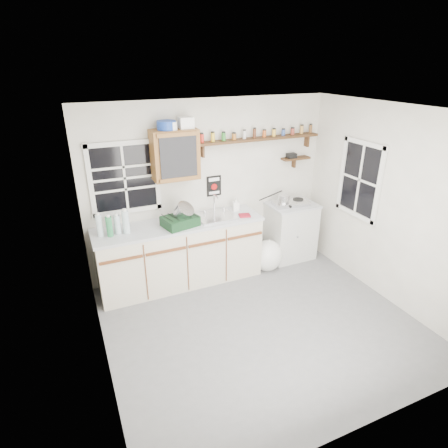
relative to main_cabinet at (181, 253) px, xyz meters
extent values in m
cube|color=#595A5C|center=(0.58, -1.30, -0.47)|extent=(3.60, 3.20, 0.02)
cube|color=white|center=(0.58, -1.30, 2.05)|extent=(3.60, 3.20, 0.02)
cube|color=#B0AB9E|center=(-1.23, -1.30, 0.79)|extent=(0.02, 3.20, 2.50)
cube|color=#B0AB9E|center=(2.40, -1.30, 0.79)|extent=(0.02, 3.20, 2.50)
cube|color=#B0AB9E|center=(0.58, 0.31, 0.79)|extent=(3.60, 0.02, 2.50)
cube|color=#B0AB9E|center=(0.58, -2.91, 0.79)|extent=(3.60, 0.02, 2.50)
cube|color=beige|center=(0.00, 0.00, -0.02)|extent=(2.27, 0.60, 0.88)
cube|color=#A1A3A8|center=(0.00, 0.00, 0.44)|extent=(2.31, 0.62, 0.04)
cube|color=brown|center=(-0.85, -0.31, 0.24)|extent=(0.53, 0.02, 0.03)
cube|color=brown|center=(-0.28, -0.31, 0.24)|extent=(0.53, 0.02, 0.03)
cube|color=brown|center=(0.28, -0.31, 0.24)|extent=(0.53, 0.02, 0.03)
cube|color=brown|center=(0.85, -0.31, 0.24)|extent=(0.53, 0.02, 0.03)
cube|color=#BABBB4|center=(1.83, 0.03, -0.02)|extent=(0.70, 0.55, 0.88)
cube|color=#A1A3A8|center=(1.83, 0.03, 0.43)|extent=(0.73, 0.57, 0.03)
cube|color=silver|center=(0.53, 0.00, 0.46)|extent=(0.52, 0.44, 0.03)
cylinder|color=silver|center=(0.58, 0.16, 0.60)|extent=(0.02, 0.02, 0.28)
cylinder|color=silver|center=(0.58, 0.10, 0.73)|extent=(0.02, 0.14, 0.02)
cube|color=brown|center=(0.03, 0.15, 1.36)|extent=(0.60, 0.30, 0.65)
cube|color=black|center=(0.03, -0.01, 1.36)|extent=(0.48, 0.02, 0.52)
cylinder|color=#173898|center=(-0.05, 0.15, 1.74)|extent=(0.24, 0.24, 0.11)
cube|color=white|center=(0.20, 0.15, 1.76)|extent=(0.18, 0.15, 0.14)
cylinder|color=white|center=(0.01, 0.10, 1.74)|extent=(0.12, 0.12, 0.10)
cube|color=#32200E|center=(1.31, 0.21, 1.46)|extent=(1.91, 0.18, 0.04)
cube|color=#32200E|center=(0.45, 0.25, 1.36)|extent=(0.03, 0.10, 0.18)
cube|color=#32200E|center=(2.17, 0.25, 1.36)|extent=(0.03, 0.10, 0.18)
cylinder|color=red|center=(0.43, 0.21, 1.53)|extent=(0.06, 0.06, 0.11)
cylinder|color=black|center=(0.43, 0.21, 1.60)|extent=(0.05, 0.05, 0.02)
cylinder|color=gold|center=(0.59, 0.21, 1.54)|extent=(0.05, 0.05, 0.12)
cylinder|color=black|center=(0.59, 0.21, 1.60)|extent=(0.05, 0.05, 0.02)
cylinder|color=#267226|center=(0.75, 0.21, 1.53)|extent=(0.06, 0.06, 0.11)
cylinder|color=black|center=(0.75, 0.21, 1.59)|extent=(0.05, 0.05, 0.02)
cylinder|color=#99591E|center=(0.91, 0.21, 1.52)|extent=(0.06, 0.06, 0.08)
cylinder|color=black|center=(0.91, 0.21, 1.57)|extent=(0.05, 0.05, 0.02)
cylinder|color=silver|center=(1.07, 0.21, 1.53)|extent=(0.05, 0.05, 0.11)
cylinder|color=black|center=(1.07, 0.21, 1.60)|extent=(0.04, 0.04, 0.02)
cylinder|color=#4C2614|center=(1.23, 0.21, 1.54)|extent=(0.04, 0.04, 0.13)
cylinder|color=black|center=(1.23, 0.21, 1.61)|extent=(0.04, 0.04, 0.02)
cylinder|color=#B24C19|center=(1.39, 0.21, 1.52)|extent=(0.05, 0.05, 0.09)
cylinder|color=black|center=(1.39, 0.21, 1.58)|extent=(0.05, 0.05, 0.02)
cylinder|color=gold|center=(1.55, 0.21, 1.53)|extent=(0.05, 0.05, 0.10)
cylinder|color=black|center=(1.55, 0.21, 1.58)|extent=(0.05, 0.05, 0.02)
cylinder|color=#334C8C|center=(1.71, 0.21, 1.52)|extent=(0.05, 0.05, 0.09)
cylinder|color=black|center=(1.71, 0.21, 1.57)|extent=(0.05, 0.05, 0.02)
cylinder|color=maroon|center=(1.87, 0.21, 1.52)|extent=(0.06, 0.06, 0.09)
cylinder|color=black|center=(1.87, 0.21, 1.57)|extent=(0.05, 0.05, 0.02)
cylinder|color=#BF8C3F|center=(2.03, 0.21, 1.54)|extent=(0.05, 0.05, 0.12)
cylinder|color=black|center=(2.03, 0.21, 1.60)|extent=(0.04, 0.04, 0.02)
cylinder|color=brown|center=(2.19, 0.21, 1.54)|extent=(0.05, 0.05, 0.12)
cylinder|color=black|center=(2.19, 0.21, 1.61)|extent=(0.04, 0.04, 0.02)
cube|color=#32200E|center=(1.96, 0.22, 1.11)|extent=(0.45, 0.15, 0.03)
cube|color=#32200E|center=(1.96, 0.26, 1.03)|extent=(0.03, 0.08, 0.14)
cube|color=black|center=(1.88, 0.22, 1.16)|extent=(0.14, 0.10, 0.07)
cube|color=black|center=(0.63, 0.29, 0.82)|extent=(0.22, 0.01, 0.30)
cube|color=white|center=(0.63, 0.28, 0.92)|extent=(0.16, 0.00, 0.05)
cylinder|color=#A50C0C|center=(0.63, 0.28, 0.81)|extent=(0.09, 0.01, 0.09)
cube|color=white|center=(0.63, 0.28, 0.72)|extent=(0.16, 0.00, 0.04)
cube|color=black|center=(-0.62, 0.29, 1.09)|extent=(0.85, 0.02, 0.90)
cube|color=silver|center=(-0.62, 0.29, 1.09)|extent=(0.93, 0.03, 0.98)
cube|color=black|center=(2.37, -0.75, 0.99)|extent=(0.02, 0.70, 1.00)
cube|color=silver|center=(2.37, -0.75, 0.99)|extent=(0.03, 0.78, 1.08)
cylinder|color=silver|center=(-1.03, 0.00, 0.60)|extent=(0.08, 0.08, 0.29)
cylinder|color=white|center=(-1.03, 0.00, 0.76)|extent=(0.04, 0.04, 0.03)
cylinder|color=#287946|center=(-0.91, -0.04, 0.59)|extent=(0.08, 0.08, 0.26)
cylinder|color=white|center=(-0.91, -0.04, 0.74)|extent=(0.04, 0.04, 0.03)
cylinder|color=silver|center=(-0.81, 0.00, 0.58)|extent=(0.08, 0.08, 0.24)
cylinder|color=white|center=(-0.81, 0.00, 0.72)|extent=(0.05, 0.05, 0.03)
cylinder|color=silver|center=(-0.71, -0.03, 0.61)|extent=(0.09, 0.09, 0.30)
cylinder|color=white|center=(-0.71, -0.03, 0.78)|extent=(0.05, 0.05, 0.03)
cube|color=black|center=(-0.01, -0.09, 0.53)|extent=(0.51, 0.42, 0.13)
cylinder|color=silver|center=(0.04, -0.09, 0.66)|extent=(0.36, 0.37, 0.27)
imported|color=silver|center=(0.90, 0.11, 0.56)|extent=(0.10, 0.10, 0.20)
cube|color=maroon|center=(0.93, -0.14, 0.47)|extent=(0.18, 0.17, 0.02)
cube|color=silver|center=(1.79, 0.01, 0.48)|extent=(0.57, 0.35, 0.07)
cylinder|color=black|center=(1.65, 0.01, 0.52)|extent=(0.16, 0.16, 0.01)
cylinder|color=black|center=(1.92, 0.01, 0.52)|extent=(0.16, 0.16, 0.01)
cylinder|color=silver|center=(1.65, 0.01, 0.57)|extent=(0.18, 0.18, 0.11)
cylinder|color=black|center=(1.48, 0.09, 0.61)|extent=(0.32, 0.16, 0.17)
ellipsoid|color=white|center=(1.32, -0.17, -0.25)|extent=(0.44, 0.40, 0.47)
cone|color=white|center=(1.34, -0.17, -0.04)|extent=(0.13, 0.13, 0.13)
camera|label=1|loc=(-1.32, -4.50, 2.49)|focal=30.00mm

